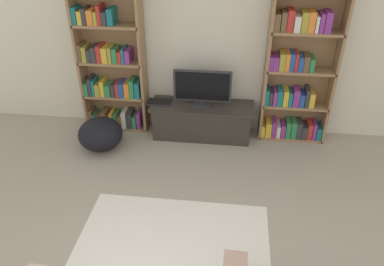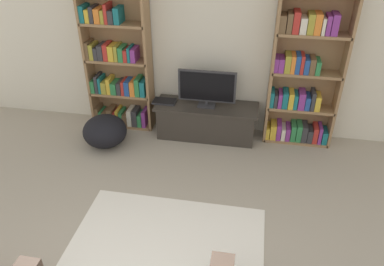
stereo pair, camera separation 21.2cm
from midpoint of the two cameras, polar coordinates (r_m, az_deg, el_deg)
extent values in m
cube|color=silver|center=(5.22, 0.55, 13.72)|extent=(8.80, 0.06, 2.60)
cube|color=#93704C|center=(5.57, -17.60, 10.33)|extent=(0.04, 0.30, 2.03)
cube|color=#93704C|center=(5.28, -8.67, 10.30)|extent=(0.04, 0.30, 2.03)
cube|color=#93704C|center=(5.52, -12.82, 10.86)|extent=(0.92, 0.04, 2.03)
cube|color=#93704C|center=(5.84, -12.06, 1.21)|extent=(0.88, 0.30, 0.04)
cube|color=brown|center=(5.89, -15.91, 2.52)|extent=(0.06, 0.24, 0.25)
cube|color=#2D7F47|center=(5.88, -15.39, 2.26)|extent=(0.04, 0.24, 0.19)
cube|color=brown|center=(5.86, -14.80, 2.20)|extent=(0.08, 0.24, 0.18)
cube|color=brown|center=(5.82, -14.03, 2.40)|extent=(0.08, 0.24, 0.24)
cube|color=#B72D28|center=(5.81, -13.40, 2.17)|extent=(0.04, 0.24, 0.19)
cube|color=gold|center=(5.78, -12.97, 2.33)|extent=(0.04, 0.24, 0.23)
cube|color=#2D7F47|center=(5.77, -12.44, 2.19)|extent=(0.05, 0.24, 0.21)
cube|color=brown|center=(5.76, -11.82, 2.02)|extent=(0.07, 0.24, 0.18)
cube|color=silver|center=(5.72, -11.16, 2.31)|extent=(0.07, 0.24, 0.25)
cube|color=#333338|center=(5.69, -10.37, 2.26)|extent=(0.08, 0.24, 0.25)
cube|color=#2D7F47|center=(5.69, -9.64, 1.95)|extent=(0.06, 0.24, 0.19)
cube|color=#7F338C|center=(5.66, -9.01, 2.19)|extent=(0.05, 0.24, 0.25)
cube|color=#93704C|center=(5.60, -12.64, 5.68)|extent=(0.88, 0.30, 0.04)
cube|color=#2D7F47|center=(5.68, -16.59, 6.70)|extent=(0.06, 0.24, 0.18)
cube|color=#333338|center=(5.64, -16.07, 7.04)|extent=(0.04, 0.24, 0.26)
cube|color=#196B75|center=(5.63, -15.60, 6.92)|extent=(0.04, 0.24, 0.23)
cube|color=#9E9333|center=(5.62, -14.99, 6.65)|extent=(0.07, 0.24, 0.18)
cube|color=gold|center=(5.58, -14.32, 6.88)|extent=(0.05, 0.24, 0.23)
cube|color=#2D7F47|center=(5.57, -13.57, 6.58)|extent=(0.08, 0.24, 0.17)
cube|color=#333338|center=(5.54, -12.79, 6.63)|extent=(0.06, 0.24, 0.18)
cube|color=#B72D28|center=(5.51, -12.22, 6.72)|extent=(0.04, 0.24, 0.21)
cube|color=#234C99|center=(5.50, -11.61, 6.72)|extent=(0.07, 0.24, 0.21)
cube|color=orange|center=(5.47, -10.80, 6.71)|extent=(0.07, 0.24, 0.21)
cube|color=#2D7F47|center=(5.44, -10.08, 6.90)|extent=(0.07, 0.24, 0.26)
cube|color=#196B75|center=(5.43, -9.27, 6.72)|extent=(0.07, 0.24, 0.22)
cube|color=#93704C|center=(5.40, -13.28, 10.52)|extent=(0.88, 0.30, 0.04)
cube|color=brown|center=(5.48, -17.50, 11.78)|extent=(0.05, 0.24, 0.24)
cube|color=#9E9333|center=(5.46, -16.89, 11.65)|extent=(0.06, 0.24, 0.21)
cube|color=#333338|center=(5.45, -16.26, 11.47)|extent=(0.05, 0.24, 0.17)
cube|color=#333338|center=(5.42, -15.60, 11.66)|extent=(0.08, 0.24, 0.21)
cube|color=#B72D28|center=(5.38, -14.84, 11.76)|extent=(0.06, 0.24, 0.23)
cube|color=gold|center=(5.36, -14.04, 11.68)|extent=(0.08, 0.24, 0.21)
cube|color=#9E9333|center=(5.34, -13.30, 11.71)|extent=(0.05, 0.24, 0.22)
cube|color=#2D7F47|center=(5.32, -12.61, 11.62)|extent=(0.07, 0.24, 0.20)
cube|color=#B72D28|center=(5.30, -11.91, 11.46)|extent=(0.05, 0.24, 0.17)
cube|color=#196B75|center=(5.28, -11.40, 11.64)|extent=(0.04, 0.24, 0.20)
cube|color=#7F338C|center=(5.27, -10.77, 11.55)|extent=(0.06, 0.24, 0.18)
cube|color=#93704C|center=(5.24, -13.98, 15.68)|extent=(0.88, 0.30, 0.04)
cube|color=#196B75|center=(5.34, -18.32, 16.75)|extent=(0.06, 0.24, 0.22)
cube|color=gold|center=(5.32, -17.56, 16.58)|extent=(0.06, 0.24, 0.17)
cube|color=#333338|center=(5.29, -16.95, 16.79)|extent=(0.05, 0.24, 0.21)
cube|color=orange|center=(5.26, -16.15, 16.72)|extent=(0.08, 0.24, 0.19)
cube|color=#9E9333|center=(5.24, -15.38, 16.68)|extent=(0.05, 0.24, 0.17)
cube|color=#B72D28|center=(5.21, -14.89, 17.10)|extent=(0.04, 0.24, 0.25)
cube|color=#333338|center=(5.20, -14.17, 16.73)|extent=(0.07, 0.24, 0.17)
cube|color=#196B75|center=(5.17, -13.31, 16.96)|extent=(0.07, 0.24, 0.21)
cube|color=#93704C|center=(5.11, 10.07, 9.45)|extent=(0.04, 0.30, 2.03)
cube|color=#93704C|center=(5.24, 19.79, 8.60)|extent=(0.04, 0.30, 2.03)
cube|color=#93704C|center=(5.28, 14.84, 9.61)|extent=(0.92, 0.04, 2.03)
cube|color=#93704C|center=(5.61, 13.59, -0.36)|extent=(0.88, 0.30, 0.04)
cube|color=gold|center=(5.50, 9.65, 0.71)|extent=(0.05, 0.24, 0.17)
cube|color=gold|center=(5.50, 10.45, 0.88)|extent=(0.08, 0.24, 0.22)
cube|color=#7F338C|center=(5.50, 11.25, 0.92)|extent=(0.06, 0.24, 0.24)
cube|color=silver|center=(5.52, 11.89, 0.62)|extent=(0.05, 0.24, 0.18)
cube|color=#7F338C|center=(5.52, 12.55, 0.66)|extent=(0.06, 0.24, 0.20)
cube|color=#2D7F47|center=(5.52, 13.31, 0.81)|extent=(0.07, 0.24, 0.24)
cube|color=#2D7F47|center=(5.53, 14.10, 0.78)|extent=(0.07, 0.24, 0.25)
cube|color=#333338|center=(5.54, 14.86, 0.71)|extent=(0.07, 0.24, 0.24)
cube|color=#333338|center=(5.57, 15.61, 0.42)|extent=(0.07, 0.24, 0.19)
cube|color=#B72D28|center=(5.57, 16.36, 0.57)|extent=(0.06, 0.24, 0.23)
cube|color=#7F338C|center=(5.58, 17.00, 0.57)|extent=(0.04, 0.24, 0.24)
cube|color=#196B75|center=(5.61, 17.62, 0.26)|extent=(0.07, 0.24, 0.18)
cube|color=#93704C|center=(5.36, 14.27, 4.23)|extent=(0.88, 0.30, 0.04)
cube|color=#196B75|center=(5.25, 10.18, 5.68)|extent=(0.05, 0.24, 0.22)
cube|color=#333338|center=(5.26, 10.74, 5.51)|extent=(0.04, 0.24, 0.19)
cube|color=#7F338C|center=(5.26, 11.35, 5.53)|extent=(0.05, 0.24, 0.20)
cube|color=#196B75|center=(5.26, 12.08, 5.58)|extent=(0.07, 0.24, 0.22)
cube|color=gold|center=(5.27, 12.90, 5.50)|extent=(0.07, 0.24, 0.22)
cube|color=#196B75|center=(5.29, 13.56, 5.35)|extent=(0.05, 0.24, 0.20)
cube|color=#7F338C|center=(5.29, 14.39, 5.45)|extent=(0.08, 0.24, 0.23)
cube|color=#234C99|center=(5.31, 15.21, 5.14)|extent=(0.06, 0.24, 0.18)
cube|color=#333338|center=(5.31, 15.95, 5.42)|extent=(0.05, 0.24, 0.25)
cube|color=gold|center=(5.33, 16.59, 5.13)|extent=(0.07, 0.24, 0.20)
cube|color=#93704C|center=(5.15, 15.02, 9.23)|extent=(0.88, 0.30, 0.04)
cube|color=#7F338C|center=(5.06, 10.72, 10.67)|extent=(0.05, 0.24, 0.18)
cube|color=#7F338C|center=(5.06, 11.45, 10.60)|extent=(0.07, 0.24, 0.18)
cube|color=#9E9333|center=(5.06, 12.34, 10.79)|extent=(0.07, 0.24, 0.23)
cube|color=orange|center=(5.07, 13.10, 10.73)|extent=(0.05, 0.24, 0.23)
cube|color=#234C99|center=(5.07, 13.76, 10.69)|extent=(0.06, 0.24, 0.23)
cube|color=#B72D28|center=(5.08, 14.38, 10.65)|extent=(0.04, 0.24, 0.23)
cube|color=#234C99|center=(5.09, 14.99, 10.37)|extent=(0.06, 0.24, 0.19)
cube|color=brown|center=(5.10, 15.78, 10.35)|extent=(0.07, 0.24, 0.20)
cube|color=#2D7F47|center=(5.12, 16.54, 10.13)|extent=(0.06, 0.24, 0.17)
cube|color=#93704C|center=(4.99, 15.85, 14.61)|extent=(0.88, 0.30, 0.04)
cube|color=brown|center=(4.89, 11.51, 16.36)|extent=(0.08, 0.24, 0.21)
cube|color=brown|center=(4.90, 12.51, 16.41)|extent=(0.06, 0.24, 0.24)
cube|color=#B72D28|center=(4.90, 13.44, 16.46)|extent=(0.08, 0.24, 0.26)
cube|color=silver|center=(4.92, 14.43, 15.98)|extent=(0.08, 0.24, 0.19)
cube|color=#9E9333|center=(4.93, 15.47, 16.16)|extent=(0.08, 0.24, 0.24)
cube|color=orange|center=(4.94, 16.44, 16.08)|extent=(0.08, 0.24, 0.25)
cube|color=silver|center=(4.96, 17.19, 15.73)|extent=(0.04, 0.24, 0.20)
cube|color=#7F338C|center=(4.96, 17.85, 15.83)|extent=(0.05, 0.24, 0.23)
cube|color=#7F338C|center=(4.97, 18.72, 15.83)|extent=(0.08, 0.24, 0.25)
cube|color=#332D28|center=(5.38, 0.39, 1.75)|extent=(1.36, 0.47, 0.46)
cube|color=#332D28|center=(5.26, 0.40, 4.06)|extent=(1.45, 0.50, 0.04)
cube|color=#2D2D33|center=(5.23, 0.39, 4.32)|extent=(0.24, 0.16, 0.03)
cylinder|color=#2D2D33|center=(5.21, 0.39, 4.71)|extent=(0.04, 0.04, 0.05)
cube|color=#2D2D33|center=(5.10, 0.40, 7.17)|extent=(0.79, 0.04, 0.44)
cube|color=black|center=(5.09, 0.38, 7.08)|extent=(0.74, 0.00, 0.40)
cube|color=#28282D|center=(5.34, -6.10, 4.68)|extent=(0.33, 0.21, 0.02)
cube|color=black|center=(5.33, -6.11, 4.81)|extent=(0.31, 0.20, 0.00)
cube|color=white|center=(3.88, -4.77, -17.27)|extent=(1.93, 1.42, 0.02)
ellipsoid|color=black|center=(5.29, -14.89, -0.15)|extent=(0.60, 0.60, 0.43)
camera|label=1|loc=(0.11, -91.44, -0.90)|focal=35.00mm
camera|label=2|loc=(0.11, 88.56, 0.90)|focal=35.00mm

